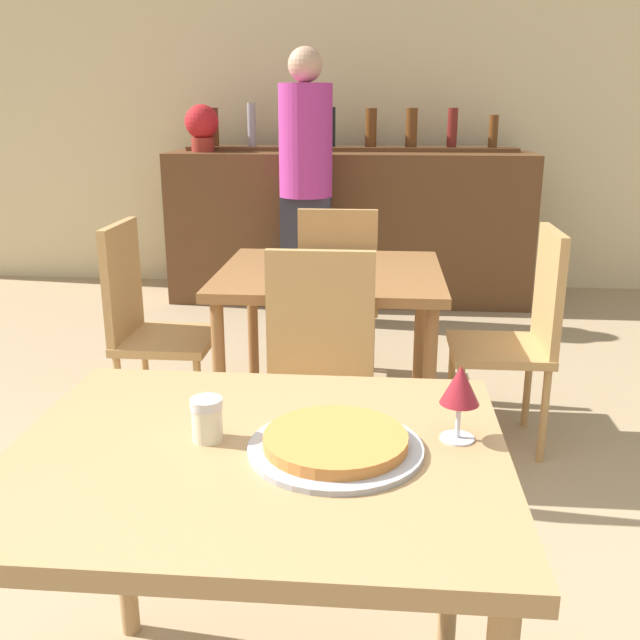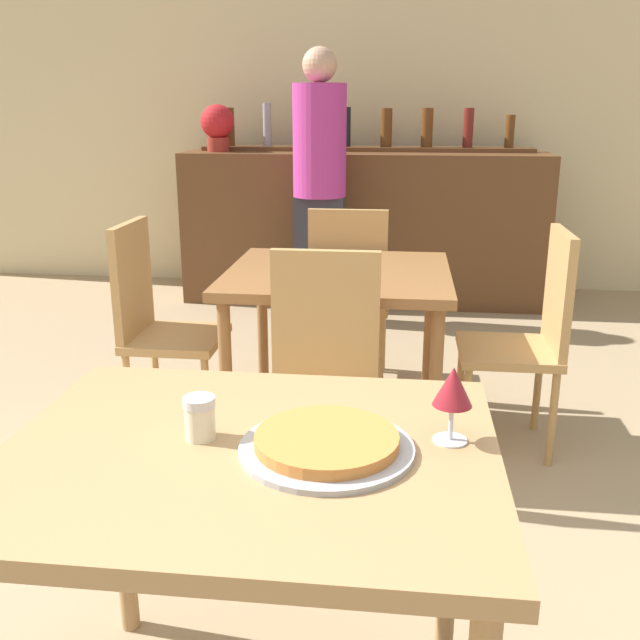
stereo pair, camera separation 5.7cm
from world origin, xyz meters
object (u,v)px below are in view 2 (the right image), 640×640
at_px(chair_far_side_back, 349,288).
at_px(chair_far_side_front, 322,373).
at_px(cheese_shaker, 200,417).
at_px(wine_glass, 453,389).
at_px(person_standing, 320,178).
at_px(pizza_tray, 327,443).
at_px(chair_far_side_left, 156,316).
at_px(chair_far_side_right, 531,329).
at_px(potted_plant, 218,125).

bearing_deg(chair_far_side_back, chair_far_side_front, 90.00).
distance_m(cheese_shaker, wine_glass, 0.51).
bearing_deg(chair_far_side_back, person_standing, -76.22).
xyz_separation_m(chair_far_side_front, wine_glass, (0.37, -0.95, 0.35)).
bearing_deg(cheese_shaker, person_standing, 92.56).
bearing_deg(pizza_tray, wine_glass, 15.84).
distance_m(chair_far_side_front, pizza_tray, 1.06).
bearing_deg(chair_far_side_back, wine_glass, 99.84).
distance_m(pizza_tray, person_standing, 3.38).
relative_size(chair_far_side_left, chair_far_side_right, 1.00).
distance_m(chair_far_side_left, wine_glass, 1.96).
bearing_deg(chair_far_side_left, chair_far_side_front, -126.44).
relative_size(pizza_tray, person_standing, 0.20).
bearing_deg(wine_glass, cheese_shaker, -174.79).
distance_m(chair_far_side_front, chair_far_side_left, 0.99).
height_order(pizza_tray, wine_glass, wine_glass).
relative_size(chair_far_side_right, pizza_tray, 2.70).
bearing_deg(potted_plant, person_standing, -33.66).
xyz_separation_m(cheese_shaker, person_standing, (-0.15, 3.33, 0.15)).
bearing_deg(pizza_tray, chair_far_side_left, 119.82).
relative_size(chair_far_side_front, potted_plant, 2.84).
xyz_separation_m(chair_far_side_left, potted_plant, (-0.28, 2.27, 0.74)).
bearing_deg(chair_far_side_front, chair_far_side_back, 90.00).
xyz_separation_m(chair_far_side_front, potted_plant, (-1.08, 2.86, 0.74)).
bearing_deg(chair_far_side_left, chair_far_side_right, -90.00).
height_order(chair_far_side_back, pizza_tray, chair_far_side_back).
bearing_deg(person_standing, chair_far_side_back, -76.22).
distance_m(chair_far_side_front, chair_far_side_back, 1.17).
distance_m(chair_far_side_front, chair_far_side_right, 0.99).
relative_size(wine_glass, potted_plant, 0.48).
bearing_deg(chair_far_side_front, potted_plant, 110.68).
xyz_separation_m(chair_far_side_left, wine_glass, (1.16, -1.54, 0.35)).
bearing_deg(person_standing, chair_far_side_front, -83.06).
xyz_separation_m(pizza_tray, potted_plant, (-1.21, 3.88, 0.49)).
relative_size(chair_far_side_back, pizza_tray, 2.70).
relative_size(chair_far_side_left, cheese_shaker, 10.41).
bearing_deg(potted_plant, chair_far_side_left, -82.87).
bearing_deg(potted_plant, cheese_shaker, -76.24).
height_order(cheese_shaker, potted_plant, potted_plant).
bearing_deg(wine_glass, chair_far_side_left, 127.11).
distance_m(chair_far_side_front, wine_glass, 1.08).
bearing_deg(potted_plant, pizza_tray, -72.74).
distance_m(pizza_tray, potted_plant, 4.09).
bearing_deg(chair_far_side_front, chair_far_side_right, 36.44).
bearing_deg(pizza_tray, potted_plant, 107.26).
height_order(chair_far_side_back, wine_glass, chair_far_side_back).
height_order(wine_glass, potted_plant, potted_plant).
relative_size(cheese_shaker, potted_plant, 0.27).
bearing_deg(cheese_shaker, potted_plant, 103.76).
distance_m(cheese_shaker, person_standing, 3.33).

